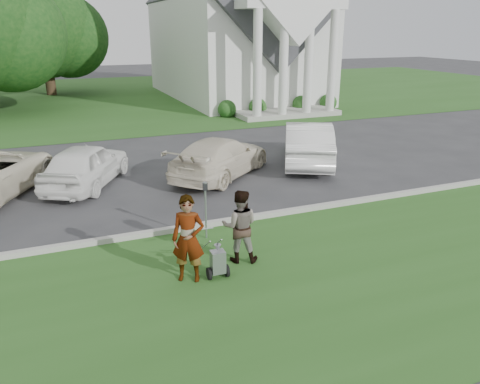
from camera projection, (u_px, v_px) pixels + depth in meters
ground at (241, 231)px, 12.26m from camera, size 120.00×120.00×0.00m
grass_strip at (295, 286)px, 9.64m from camera, size 80.00×7.00×0.01m
church_lawn at (109, 97)px, 35.87m from camera, size 80.00×30.00×0.01m
curb at (233, 220)px, 12.72m from camera, size 80.00×0.18×0.15m
church at (236, 14)px, 33.68m from camera, size 9.19×19.00×24.10m
tree_back at (44, 32)px, 35.49m from camera, size 9.61×7.60×8.89m
striping_cart at (218, 262)px, 9.84m from camera, size 0.46×0.91×0.84m
person_left at (188, 240)px, 9.57m from camera, size 0.81×0.70×1.86m
person_right at (240, 227)px, 10.41m from camera, size 1.00×0.90×1.69m
parking_meter_near at (206, 204)px, 11.50m from camera, size 0.11×0.10×1.50m
car_b at (86, 165)px, 15.54m from camera, size 3.52×4.57×1.45m
car_c at (220, 157)px, 16.57m from camera, size 4.88×4.62×1.39m
car_d at (308, 143)px, 18.10m from camera, size 3.82×5.20×1.64m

